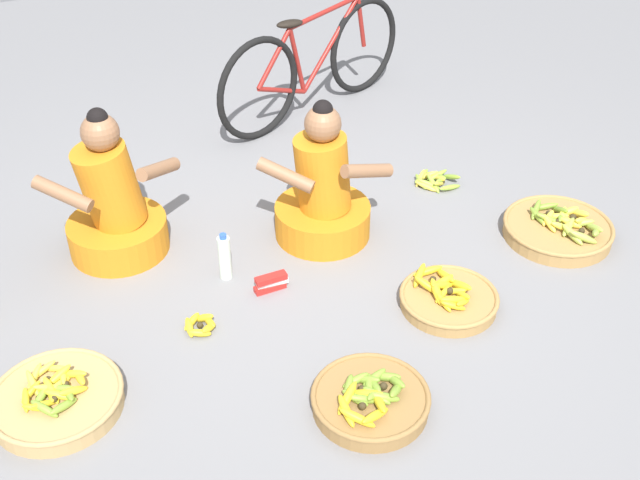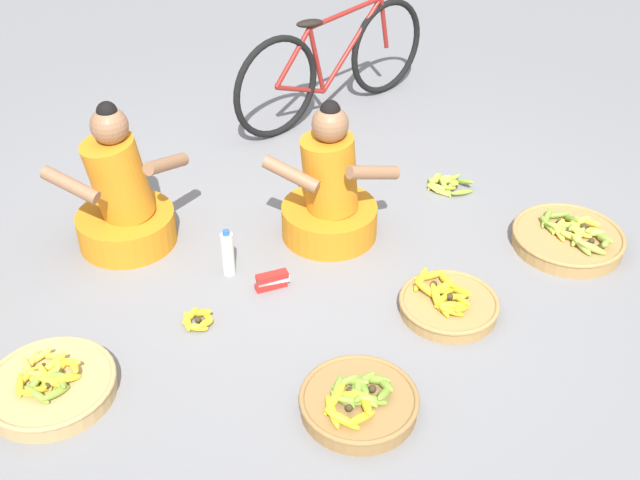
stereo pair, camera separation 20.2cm
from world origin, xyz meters
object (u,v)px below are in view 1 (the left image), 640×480
(vendor_woman_front, at_px, (323,195))
(banana_basket_back_right, at_px, (448,298))
(bicycle_leaning, at_px, (314,64))
(banana_basket_front_left, at_px, (559,228))
(vendor_woman_behind, at_px, (114,207))
(banana_basket_front_center, at_px, (370,399))
(loose_bananas_back_center, at_px, (434,180))
(packet_carton_stack, at_px, (271,282))
(water_bottle, at_px, (225,257))
(banana_basket_near_bicycle, at_px, (57,399))
(loose_bananas_back_left, at_px, (201,325))

(vendor_woman_front, xyz_separation_m, banana_basket_back_right, (0.32, -0.80, -0.21))
(bicycle_leaning, bearing_deg, banana_basket_front_left, -72.07)
(vendor_woman_behind, relative_size, banana_basket_front_center, 1.65)
(vendor_woman_front, relative_size, banana_basket_back_right, 1.66)
(loose_bananas_back_center, bearing_deg, packet_carton_stack, -156.19)
(vendor_woman_front, bearing_deg, water_bottle, -165.90)
(banana_basket_back_right, height_order, banana_basket_near_bicycle, banana_basket_near_bicycle)
(banana_basket_back_right, relative_size, packet_carton_stack, 2.74)
(vendor_woman_behind, height_order, packet_carton_stack, vendor_woman_behind)
(vendor_woman_behind, xyz_separation_m, loose_bananas_back_center, (1.88, -0.08, -0.24))
(bicycle_leaning, height_order, loose_bananas_back_center, bicycle_leaning)
(vendor_woman_behind, xyz_separation_m, water_bottle, (0.44, -0.45, -0.14))
(banana_basket_near_bicycle, height_order, packet_carton_stack, banana_basket_near_bicycle)
(vendor_woman_behind, relative_size, loose_bananas_back_left, 4.69)
(loose_bananas_back_left, bearing_deg, banana_basket_back_right, -15.16)
(banana_basket_near_bicycle, bearing_deg, banana_basket_front_center, -23.63)
(banana_basket_back_right, xyz_separation_m, loose_bananas_back_left, (-1.15, 0.31, -0.02))
(vendor_woman_front, distance_m, banana_basket_front_left, 1.30)
(loose_bananas_back_center, bearing_deg, vendor_woman_behind, 177.42)
(banana_basket_near_bicycle, relative_size, banana_basket_front_left, 0.94)
(banana_basket_back_right, distance_m, water_bottle, 1.13)
(banana_basket_near_bicycle, height_order, loose_bananas_back_center, banana_basket_near_bicycle)
(bicycle_leaning, height_order, banana_basket_front_center, bicycle_leaning)
(banana_basket_front_center, distance_m, loose_bananas_back_left, 0.91)
(water_bottle, bearing_deg, loose_bananas_back_left, -124.87)
(banana_basket_front_left, bearing_deg, water_bottle, 167.88)
(loose_bananas_back_left, bearing_deg, vendor_woman_behind, 104.99)
(vendor_woman_behind, relative_size, loose_bananas_back_center, 3.01)
(banana_basket_front_center, relative_size, loose_bananas_back_left, 2.85)
(banana_basket_front_center, bearing_deg, banana_basket_front_left, 25.43)
(banana_basket_front_left, bearing_deg, bicycle_leaning, 107.93)
(water_bottle, bearing_deg, banana_basket_near_bicycle, -148.23)
(bicycle_leaning, relative_size, loose_bananas_back_center, 5.79)
(vendor_woman_front, bearing_deg, banana_basket_front_center, -104.72)
(banana_basket_front_center, height_order, banana_basket_near_bicycle, banana_basket_front_center)
(banana_basket_back_right, bearing_deg, loose_bananas_back_center, 63.22)
(loose_bananas_back_center, bearing_deg, bicycle_leaning, 103.42)
(loose_bananas_back_center, relative_size, loose_bananas_back_left, 1.56)
(water_bottle, bearing_deg, banana_basket_back_right, -35.16)
(vendor_woman_front, bearing_deg, banana_basket_front_left, -24.47)
(bicycle_leaning, distance_m, loose_bananas_back_left, 2.36)
(loose_bananas_back_left, height_order, packet_carton_stack, packet_carton_stack)
(bicycle_leaning, relative_size, packet_carton_stack, 9.04)
(vendor_woman_behind, height_order, banana_basket_front_center, vendor_woman_behind)
(banana_basket_front_center, xyz_separation_m, water_bottle, (-0.28, 1.09, 0.07))
(bicycle_leaning, xyz_separation_m, banana_basket_back_right, (-0.23, -2.20, -0.31))
(loose_bananas_back_center, distance_m, packet_carton_stack, 1.37)
(loose_bananas_back_left, xyz_separation_m, packet_carton_stack, (0.41, 0.15, 0.02))
(bicycle_leaning, relative_size, loose_bananas_back_left, 9.02)
(vendor_woman_front, distance_m, packet_carton_stack, 0.59)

